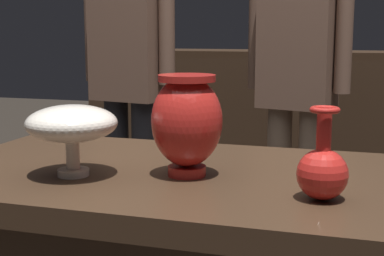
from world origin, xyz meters
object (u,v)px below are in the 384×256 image
vase_tall_behind (322,170)px  visitor_center_back (297,75)px  visitor_near_left (129,66)px  vase_centerpiece (187,121)px  shelf_vase_center (307,32)px  vase_left_accent (72,125)px  shelf_vase_far_left (140,38)px

vase_tall_behind → visitor_center_back: 1.50m
visitor_near_left → vase_centerpiece: bearing=129.7°
vase_tall_behind → visitor_near_left: 1.64m
vase_centerpiece → shelf_vase_center: shelf_vase_center is taller
vase_left_accent → shelf_vase_center: size_ratio=0.86×
shelf_vase_center → visitor_center_back: visitor_center_back is taller
vase_left_accent → shelf_vase_far_left: shelf_vase_far_left is taller
vase_centerpiece → shelf_vase_far_left: bearing=114.5°
vase_tall_behind → visitor_center_back: (-0.23, 1.48, 0.06)m
vase_tall_behind → shelf_vase_center: bearing=96.7°
vase_centerpiece → shelf_vase_center: size_ratio=0.96×
vase_tall_behind → vase_left_accent: bearing=177.7°
vase_centerpiece → shelf_vase_center: bearing=89.7°
vase_centerpiece → visitor_center_back: bearing=87.4°
vase_centerpiece → vase_left_accent: vase_centerpiece is taller
vase_centerpiece → shelf_vase_center: (0.01, 2.26, 0.18)m
shelf_vase_far_left → shelf_vase_center: 1.04m
shelf_vase_center → shelf_vase_far_left: bearing=-179.7°
shelf_vase_far_left → vase_tall_behind: bearing=-60.8°
visitor_center_back → vase_left_accent: bearing=93.4°
vase_centerpiece → vase_tall_behind: 0.31m
vase_tall_behind → visitor_near_left: visitor_near_left is taller
vase_tall_behind → vase_centerpiece: bearing=161.9°
shelf_vase_far_left → visitor_near_left: (0.36, -1.02, -0.11)m
visitor_near_left → shelf_vase_far_left: bearing=-59.1°
vase_tall_behind → shelf_vase_far_left: bearing=119.2°
shelf_vase_far_left → visitor_near_left: 1.09m
shelf_vase_center → visitor_near_left: size_ratio=0.14×
vase_tall_behind → visitor_center_back: bearing=98.6°
vase_left_accent → visitor_near_left: 1.38m
vase_tall_behind → vase_left_accent: (-0.52, 0.02, 0.05)m
vase_centerpiece → shelf_vase_center: 2.27m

